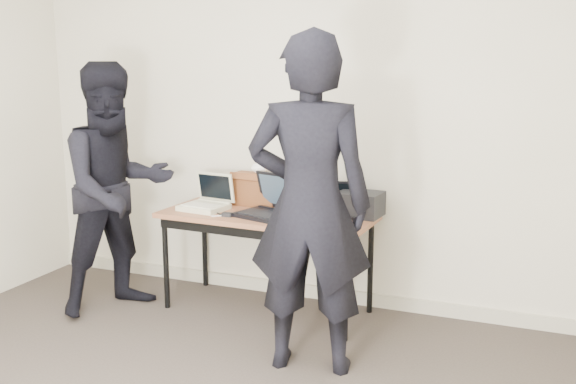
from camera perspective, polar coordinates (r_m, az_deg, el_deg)
The scene contains 13 objects.
room at distance 2.72m, azimuth -14.59°, elevation 2.18°, with size 4.60×4.60×2.80m.
desk at distance 4.54m, azimuth -1.96°, elevation -2.69°, with size 1.53×0.73×0.72m.
laptop_beige at distance 4.71m, azimuth -7.25°, elevation -0.89°, with size 0.35×0.35×0.25m.
laptop_center at distance 4.48m, azimuth -1.65°, elevation -1.25°, with size 0.46×0.45×0.29m.
laptop_right at distance 4.52m, azimuth 4.51°, elevation -1.36°, with size 0.35×0.34×0.23m.
leather_satchel at distance 4.78m, azimuth -2.86°, elevation 0.29°, with size 0.38×0.21×0.25m.
tissue at distance 4.74m, azimuth -2.52°, elevation 2.14°, with size 0.13×0.10×0.08m, color white.
equipment_box at distance 4.48m, azimuth 6.43°, elevation -1.06°, with size 0.29×0.25×0.17m, color black.
power_brick at distance 4.47m, azimuth -5.41°, elevation -2.02°, with size 0.07×0.04×0.03m, color black.
cables at distance 4.52m, azimuth -1.37°, elevation -1.95°, with size 1.14×0.49×0.01m.
person_typist at distance 3.63m, azimuth 1.91°, elevation -1.19°, with size 0.71×0.47×1.95m, color black.
person_observer at distance 4.71m, azimuth -14.99°, elevation 0.28°, with size 0.86×0.67×1.78m, color black.
baseboard at distance 4.98m, azimuth 1.61°, elevation -8.76°, with size 4.50×0.03×0.10m, color #B1AA92.
Camera 1 is at (1.59, -2.16, 1.77)m, focal length 40.00 mm.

